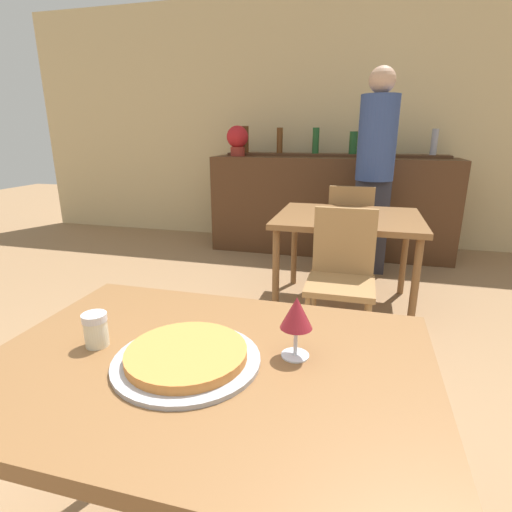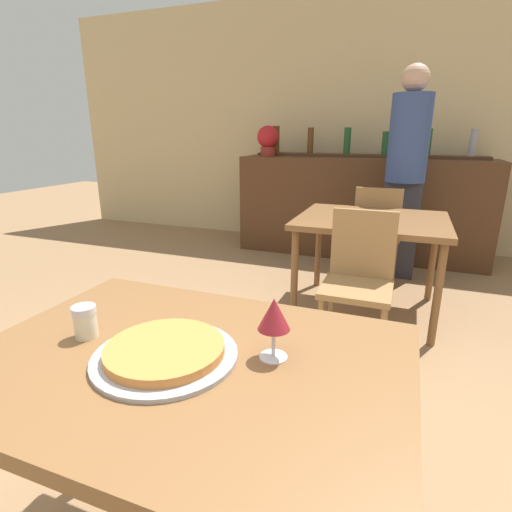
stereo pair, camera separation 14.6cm
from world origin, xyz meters
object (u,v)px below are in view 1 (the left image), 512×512
(chair_far_side_back, at_px, (350,226))
(potted_plant, at_px, (237,139))
(cheese_shaker, at_px, (96,329))
(chair_far_side_front, at_px, (342,270))
(pizza_tray, at_px, (187,357))
(person_standing, at_px, (375,166))
(wine_glass, at_px, (296,315))

(chair_far_side_back, relative_size, potted_plant, 2.66)
(cheese_shaker, xyz_separation_m, potted_plant, (-0.75, 3.62, 0.41))
(chair_far_side_front, xyz_separation_m, pizza_tray, (-0.30, -1.58, 0.29))
(chair_far_side_back, xyz_separation_m, person_standing, (0.18, 0.29, 0.51))
(chair_far_side_front, relative_size, chair_far_side_back, 1.00)
(cheese_shaker, bearing_deg, person_standing, 76.63)
(person_standing, bearing_deg, wine_glass, -94.26)
(person_standing, relative_size, potted_plant, 5.66)
(cheese_shaker, relative_size, person_standing, 0.05)
(potted_plant, bearing_deg, chair_far_side_back, -32.29)
(pizza_tray, bearing_deg, person_standing, 81.34)
(pizza_tray, bearing_deg, wine_glass, 21.38)
(chair_far_side_back, distance_m, potted_plant, 1.71)
(pizza_tray, relative_size, wine_glass, 2.25)
(chair_far_side_front, relative_size, potted_plant, 2.66)
(chair_far_side_front, bearing_deg, chair_far_side_back, 90.00)
(pizza_tray, xyz_separation_m, cheese_shaker, (-0.26, 0.02, 0.03))
(chair_far_side_front, distance_m, pizza_tray, 1.63)
(pizza_tray, relative_size, potted_plant, 1.09)
(chair_far_side_back, bearing_deg, wine_glass, 89.02)
(wine_glass, bearing_deg, chair_far_side_front, 88.20)
(chair_far_side_front, distance_m, potted_plant, 2.54)
(chair_far_side_front, bearing_deg, potted_plant, 122.35)
(chair_far_side_front, relative_size, person_standing, 0.47)
(wine_glass, xyz_separation_m, potted_plant, (-1.26, 3.54, 0.34))
(chair_far_side_front, distance_m, cheese_shaker, 1.69)
(pizza_tray, relative_size, cheese_shaker, 3.98)
(cheese_shaker, xyz_separation_m, person_standing, (0.73, 3.09, 0.19))
(chair_far_side_front, xyz_separation_m, potted_plant, (-1.30, 2.06, 0.73))
(chair_far_side_back, distance_m, cheese_shaker, 2.87)
(pizza_tray, distance_m, wine_glass, 0.28)
(chair_far_side_back, height_order, pizza_tray, chair_far_side_back)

